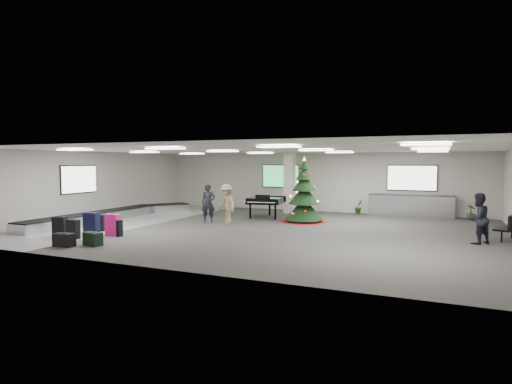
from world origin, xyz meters
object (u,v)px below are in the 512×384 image
at_px(potted_plant_right, 471,212).
at_px(traveler_bench, 478,219).
at_px(traveler_b, 227,204).
at_px(bench, 511,225).
at_px(pink_suitcase, 113,225).
at_px(service_counter, 411,205).
at_px(traveler_a, 208,203).
at_px(baggage_carousel, 113,215).
at_px(grand_piano, 266,201).
at_px(potted_plant_left, 359,207).
at_px(christmas_tree, 304,200).

bearing_deg(potted_plant_right, traveler_bench, -91.51).
height_order(traveler_b, potted_plant_right, traveler_b).
bearing_deg(traveler_bench, traveler_b, -48.37).
bearing_deg(bench, traveler_b, -157.02).
bearing_deg(pink_suitcase, service_counter, 45.10).
relative_size(pink_suitcase, traveler_a, 0.48).
relative_size(baggage_carousel, traveler_b, 5.62).
xyz_separation_m(baggage_carousel, service_counter, (12.84, 6.73, 0.33)).
height_order(baggage_carousel, potted_plant_right, potted_plant_right).
bearing_deg(traveler_b, traveler_bench, 24.66).
bearing_deg(potted_plant_right, pink_suitcase, -140.96).
relative_size(grand_piano, bench, 1.44).
height_order(traveler_a, potted_plant_left, traveler_a).
height_order(pink_suitcase, traveler_b, traveler_b).
bearing_deg(traveler_b, traveler_a, -141.91).
bearing_deg(traveler_a, grand_piano, 29.59).
height_order(pink_suitcase, bench, bench).
height_order(grand_piano, traveler_a, traveler_a).
relative_size(traveler_b, potted_plant_left, 2.25).
distance_m(potted_plant_left, potted_plant_right, 5.22).
height_order(pink_suitcase, traveler_bench, traveler_bench).
distance_m(service_counter, pink_suitcase, 14.09).
bearing_deg(potted_plant_left, christmas_tree, -114.02).
distance_m(traveler_bench, potted_plant_right, 6.42).
relative_size(christmas_tree, traveler_bench, 1.75).
distance_m(bench, traveler_a, 11.72).
distance_m(service_counter, traveler_b, 9.30).
bearing_deg(potted_plant_left, bench, -41.65).
height_order(baggage_carousel, traveler_a, traveler_a).
bearing_deg(pink_suitcase, traveler_bench, 14.46).
xyz_separation_m(bench, traveler_b, (-10.85, -0.22, 0.34)).
xyz_separation_m(grand_piano, traveler_bench, (8.97, -3.52, 0.02)).
distance_m(christmas_tree, potted_plant_right, 7.90).
height_order(service_counter, traveler_bench, traveler_bench).
distance_m(traveler_a, traveler_bench, 10.66).
height_order(potted_plant_left, potted_plant_right, potted_plant_left).
bearing_deg(bench, grand_piano, -171.46).
bearing_deg(potted_plant_left, service_counter, 3.40).
height_order(pink_suitcase, christmas_tree, christmas_tree).
distance_m(service_counter, traveler_bench, 7.21).
distance_m(christmas_tree, traveler_bench, 7.30).
distance_m(traveler_a, traveler_b, 0.87).
relative_size(pink_suitcase, traveler_bench, 0.49).
relative_size(traveler_a, potted_plant_left, 2.22).
bearing_deg(baggage_carousel, christmas_tree, 17.37).
bearing_deg(traveler_bench, potted_plant_right, -134.45).
bearing_deg(traveler_bench, baggage_carousel, -42.98).
distance_m(traveler_bench, potted_plant_left, 8.31).
bearing_deg(bench, christmas_tree, -169.32).
height_order(christmas_tree, potted_plant_right, christmas_tree).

